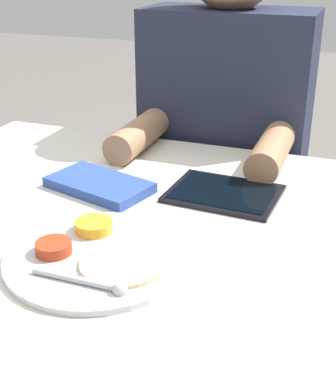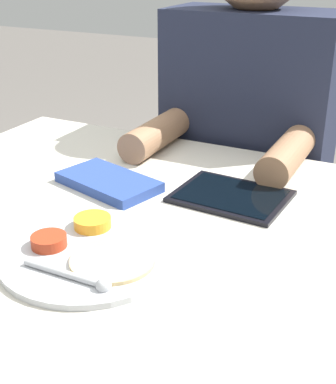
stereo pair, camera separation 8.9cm
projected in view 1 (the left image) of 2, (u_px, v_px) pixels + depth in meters
The scene contains 5 objects.
dining_table at pixel (112, 372), 1.08m from camera, with size 0.97×0.85×0.71m.
thali_tray at pixel (97, 255), 0.80m from camera, with size 0.28×0.28×0.03m.
red_notebook at pixel (99, 185), 1.04m from camera, with size 0.22×0.16×0.02m.
tablet_device at pixel (224, 193), 1.02m from camera, with size 0.21×0.17×0.01m.
person_diner at pixel (223, 180), 1.43m from camera, with size 0.41×0.44×1.21m.
Camera 1 is at (0.39, -0.74, 1.14)m, focal length 50.00 mm.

